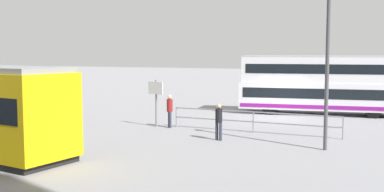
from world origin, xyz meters
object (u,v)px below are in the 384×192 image
at_px(pedestrian_crossing, 219,119).
at_px(street_lamp, 328,51).
at_px(pedestrian_near_railing, 170,109).
at_px(double_decker_bus, 324,85).
at_px(info_sign, 156,95).

xyz_separation_m(pedestrian_crossing, street_lamp, (-4.80, 0.38, 3.11)).
relative_size(pedestrian_near_railing, pedestrian_crossing, 1.05).
relative_size(double_decker_bus, info_sign, 4.29).
xyz_separation_m(pedestrian_near_railing, pedestrian_crossing, (-3.64, 2.47, -0.06)).
height_order(pedestrian_crossing, info_sign, info_sign).
height_order(pedestrian_near_railing, street_lamp, street_lamp).
xyz_separation_m(pedestrian_near_railing, street_lamp, (-8.43, 2.85, 3.06)).
relative_size(double_decker_bus, pedestrian_near_railing, 6.20).
bearing_deg(pedestrian_crossing, double_decker_bus, -106.65).
height_order(info_sign, street_lamp, street_lamp).
bearing_deg(double_decker_bus, info_sign, 48.01).
bearing_deg(double_decker_bus, pedestrian_crossing, 73.35).
relative_size(pedestrian_near_railing, street_lamp, 0.25).
xyz_separation_m(pedestrian_near_railing, info_sign, (0.83, -0.01, 0.72)).
bearing_deg(street_lamp, pedestrian_near_railing, -18.68).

